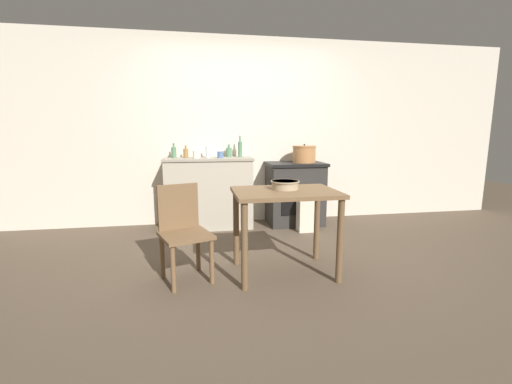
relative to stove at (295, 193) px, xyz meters
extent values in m
plane|color=brown|center=(-0.69, -1.27, -0.43)|extent=(14.00, 14.00, 0.00)
cube|color=beige|center=(-0.69, 0.31, 0.84)|extent=(8.00, 0.07, 2.55)
cube|color=#B2A893|center=(-1.19, 0.03, 0.02)|extent=(1.13, 0.49, 0.91)
cube|color=gray|center=(-1.19, 0.03, 0.49)|extent=(1.16, 0.52, 0.03)
cube|color=#2D2B28|center=(0.00, 0.00, -0.02)|extent=(0.74, 0.55, 0.82)
cube|color=black|center=(0.00, 0.00, 0.41)|extent=(0.78, 0.59, 0.04)
cube|color=black|center=(0.00, -0.28, -0.07)|extent=(0.51, 0.01, 0.34)
cube|color=brown|center=(-0.58, -1.65, 0.32)|extent=(0.91, 0.66, 0.03)
cylinder|color=brown|center=(-0.99, -1.93, -0.07)|extent=(0.06, 0.06, 0.73)
cylinder|color=brown|center=(-0.17, -1.93, -0.07)|extent=(0.06, 0.06, 0.73)
cylinder|color=brown|center=(-0.99, -1.37, -0.07)|extent=(0.06, 0.06, 0.73)
cylinder|color=brown|center=(-0.17, -1.37, -0.07)|extent=(0.06, 0.06, 0.73)
cube|color=brown|center=(-1.45, -1.67, -0.03)|extent=(0.51, 0.51, 0.03)
cube|color=brown|center=(-1.51, -1.49, 0.19)|extent=(0.35, 0.15, 0.40)
cylinder|color=brown|center=(-1.55, -1.88, -0.24)|extent=(0.04, 0.04, 0.39)
cylinder|color=brown|center=(-1.24, -1.77, -0.24)|extent=(0.04, 0.04, 0.39)
cylinder|color=brown|center=(-1.66, -1.57, -0.24)|extent=(0.04, 0.04, 0.39)
cylinder|color=brown|center=(-1.35, -1.45, -0.24)|extent=(0.04, 0.04, 0.39)
cube|color=beige|center=(0.05, -0.40, -0.22)|extent=(0.25, 0.17, 0.41)
cylinder|color=#B77A47|center=(0.12, -0.02, 0.53)|extent=(0.31, 0.31, 0.21)
cylinder|color=#B77A47|center=(0.12, -0.02, 0.65)|extent=(0.32, 0.32, 0.02)
sphere|color=black|center=(0.12, -0.02, 0.67)|extent=(0.02, 0.02, 0.02)
cylinder|color=tan|center=(-0.57, -1.59, 0.37)|extent=(0.24, 0.24, 0.08)
cylinder|color=tan|center=(-0.57, -1.59, 0.40)|extent=(0.26, 0.26, 0.01)
cylinder|color=#517F5B|center=(-1.63, 0.10, 0.58)|extent=(0.07, 0.07, 0.14)
cylinder|color=#517F5B|center=(-1.63, 0.10, 0.67)|extent=(0.03, 0.03, 0.05)
cylinder|color=#517F5B|center=(-0.90, 0.15, 0.57)|extent=(0.08, 0.08, 0.12)
cylinder|color=#517F5B|center=(-0.90, 0.15, 0.65)|extent=(0.03, 0.03, 0.05)
cylinder|color=silver|center=(-1.19, 0.07, 0.58)|extent=(0.06, 0.06, 0.14)
cylinder|color=silver|center=(-1.19, 0.07, 0.68)|extent=(0.02, 0.02, 0.06)
cylinder|color=#517F5B|center=(-0.75, 0.11, 0.61)|extent=(0.06, 0.06, 0.21)
cylinder|color=#517F5B|center=(-0.75, 0.11, 0.75)|extent=(0.02, 0.02, 0.08)
cylinder|color=olive|center=(-1.47, 0.09, 0.56)|extent=(0.07, 0.07, 0.12)
cylinder|color=olive|center=(-1.47, 0.09, 0.64)|extent=(0.03, 0.03, 0.05)
cylinder|color=silver|center=(-1.34, 0.00, 0.55)|extent=(0.09, 0.09, 0.10)
cylinder|color=#4C6B99|center=(-1.03, -0.05, 0.55)|extent=(0.08, 0.08, 0.09)
camera|label=1|loc=(-1.35, -4.52, 0.84)|focal=24.00mm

